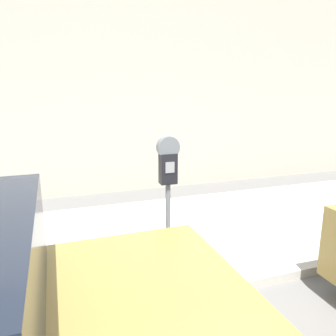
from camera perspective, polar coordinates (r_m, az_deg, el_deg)
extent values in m
cube|color=#BCB7AD|center=(4.60, -3.60, -12.28)|extent=(24.00, 2.80, 0.11)
cube|color=beige|center=(6.68, -9.91, 15.89)|extent=(24.00, 0.30, 4.72)
cylinder|color=slate|center=(3.52, 0.00, -10.60)|extent=(0.05, 0.05, 1.01)
cube|color=black|center=(3.31, 0.00, -0.08)|extent=(0.17, 0.11, 0.31)
cube|color=gray|center=(3.25, 0.34, 0.08)|extent=(0.09, 0.01, 0.11)
cylinder|color=slate|center=(3.27, 0.00, 3.64)|extent=(0.22, 0.09, 0.22)
cylinder|color=black|center=(2.86, -12.28, -23.66)|extent=(0.68, 0.23, 0.68)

